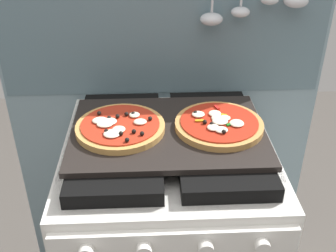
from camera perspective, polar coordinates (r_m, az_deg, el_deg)
The scene contains 5 objects.
kitchen_backsplash at distance 1.52m, azimuth -0.47°, elevation 2.12°, with size 1.10×0.09×1.55m.
stove at distance 1.47m, azimuth 0.00°, elevation -16.13°, with size 0.60×0.64×0.90m.
baking_tray at distance 1.17m, azimuth -0.00°, elevation -0.75°, with size 0.54×0.38×0.02m, color black.
pizza_left at distance 1.16m, azimuth -6.55°, elevation -0.09°, with size 0.25×0.25×0.03m.
pizza_right at distance 1.18m, azimuth 6.95°, elevation 0.23°, with size 0.25×0.25×0.03m.
Camera 1 is at (-0.05, -0.99, 1.53)m, focal length 44.79 mm.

